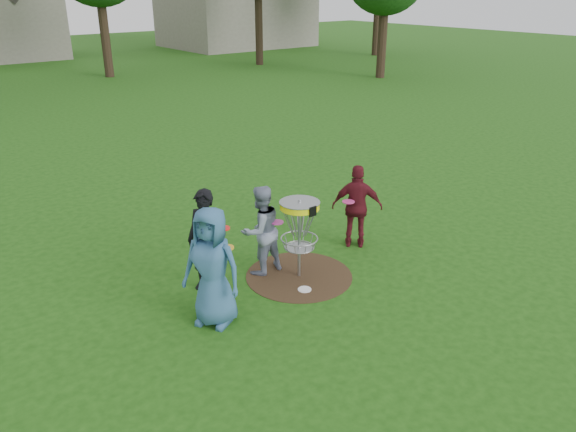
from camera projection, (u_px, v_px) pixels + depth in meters
ground at (299, 276)px, 9.48m from camera, size 100.00×100.00×0.00m
dirt_patch at (299, 276)px, 9.47m from camera, size 1.80×1.80×0.01m
player_blue at (212, 267)px, 7.87m from camera, size 0.94×1.04×1.78m
player_black at (206, 242)px, 8.75m from camera, size 0.66×0.74×1.70m
player_grey at (261, 230)px, 9.33m from camera, size 0.77×0.61×1.55m
player_maroon at (357, 207)px, 10.27m from camera, size 0.92×0.93×1.58m
disc_on_grass at (305, 290)px, 9.04m from camera, size 0.22×0.22×0.02m
disc_golf_basket at (300, 220)px, 9.08m from camera, size 0.66×0.67×1.38m
held_discs at (272, 224)px, 8.98m from camera, size 3.09×0.94×0.16m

